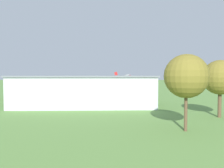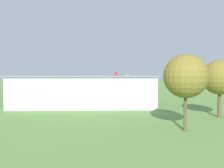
# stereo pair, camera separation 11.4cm
# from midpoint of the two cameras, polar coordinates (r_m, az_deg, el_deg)

# --- Properties ---
(ground_plane) EXTENTS (400.00, 400.00, 0.00)m
(ground_plane) POSITION_cam_midpoint_polar(r_m,az_deg,el_deg) (91.71, -3.43, -2.03)
(ground_plane) COLOR #608C42
(hangar) EXTENTS (31.02, 17.23, 6.82)m
(hangar) POSITION_cam_midpoint_polar(r_m,az_deg,el_deg) (53.32, -6.62, -1.56)
(hangar) COLOR #B7BCC6
(hangar) RESTS_ON ground_plane
(biplane) EXTENTS (7.18, 7.63, 4.07)m
(biplane) POSITION_cam_midpoint_polar(r_m,az_deg,el_deg) (88.55, 2.95, 1.57)
(biplane) COLOR #B21E1E
(car_black) EXTENTS (2.31, 4.37, 1.58)m
(car_black) POSITION_cam_midpoint_polar(r_m,az_deg,el_deg) (69.18, -19.10, -2.92)
(car_black) COLOR black
(car_black) RESTS_ON ground_plane
(car_yellow) EXTENTS (2.36, 4.59, 1.68)m
(car_yellow) POSITION_cam_midpoint_polar(r_m,az_deg,el_deg) (71.48, -23.97, -2.80)
(car_yellow) COLOR gold
(car_yellow) RESTS_ON ground_plane
(person_crossing_taxiway) EXTENTS (0.54, 0.54, 1.60)m
(person_crossing_taxiway) POSITION_cam_midpoint_polar(r_m,az_deg,el_deg) (69.09, 7.75, -2.84)
(person_crossing_taxiway) COLOR navy
(person_crossing_taxiway) RESTS_ON ground_plane
(person_at_fence_line) EXTENTS (0.39, 0.39, 1.58)m
(person_at_fence_line) POSITION_cam_midpoint_polar(r_m,az_deg,el_deg) (71.88, -11.98, -2.68)
(person_at_fence_line) COLOR #72338C
(person_at_fence_line) RESTS_ON ground_plane
(tree_by_windsock) EXTENTS (5.70, 5.70, 9.45)m
(tree_by_windsock) POSITION_cam_midpoint_polar(r_m,az_deg,el_deg) (41.70, 25.15, 1.46)
(tree_by_windsock) COLOR brown
(tree_by_windsock) RESTS_ON ground_plane
(tree_behind_hangar_right) EXTENTS (5.47, 5.47, 9.61)m
(tree_behind_hangar_right) POSITION_cam_midpoint_polar(r_m,az_deg,el_deg) (29.97, 17.84, 1.83)
(tree_behind_hangar_right) COLOR brown
(tree_behind_hangar_right) RESTS_ON ground_plane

